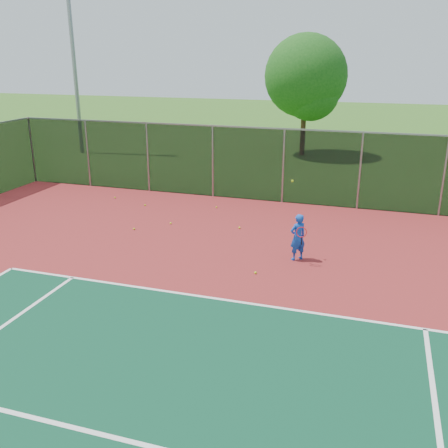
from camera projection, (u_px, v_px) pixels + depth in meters
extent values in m
plane|color=#2E5F1B|center=(316.00, 397.00, 8.88)|extent=(120.00, 120.00, 0.00)
cube|color=maroon|center=(329.00, 339.00, 10.68)|extent=(30.00, 20.00, 0.02)
cube|color=white|center=(425.00, 329.00, 11.01)|extent=(22.00, 0.10, 0.00)
cube|color=black|center=(360.00, 171.00, 19.22)|extent=(30.00, 0.04, 3.00)
cube|color=gray|center=(363.00, 132.00, 18.74)|extent=(30.00, 0.06, 0.06)
imported|color=#1348B8|center=(298.00, 237.00, 14.57)|extent=(0.61, 0.60, 1.41)
cylinder|color=black|center=(301.00, 241.00, 14.31)|extent=(0.03, 0.15, 0.27)
torus|color=#A51414|center=(301.00, 232.00, 14.12)|extent=(0.30, 0.13, 0.29)
sphere|color=#C2DD19|center=(292.00, 181.00, 14.20)|extent=(0.07, 0.07, 0.07)
sphere|color=#C2DD19|center=(256.00, 273.00, 13.81)|extent=(0.07, 0.07, 0.07)
sphere|color=#C2DD19|center=(239.00, 228.00, 17.40)|extent=(0.07, 0.07, 0.07)
sphere|color=#C2DD19|center=(216.00, 207.00, 19.75)|extent=(0.07, 0.07, 0.07)
sphere|color=#C2DD19|center=(115.00, 198.00, 21.08)|extent=(0.07, 0.07, 0.07)
sphere|color=#C2DD19|center=(145.00, 205.00, 20.03)|extent=(0.07, 0.07, 0.07)
sphere|color=#C2DD19|center=(134.00, 229.00, 17.29)|extent=(0.07, 0.07, 0.07)
sphere|color=#C2DD19|center=(171.00, 223.00, 17.86)|extent=(0.07, 0.07, 0.07)
cylinder|color=gray|center=(73.00, 50.00, 29.12)|extent=(0.24, 0.24, 12.10)
cylinder|color=#3C2316|center=(303.00, 133.00, 29.89)|extent=(0.30, 0.30, 2.69)
sphere|color=#174C14|center=(306.00, 76.00, 28.83)|extent=(4.78, 4.78, 4.78)
sphere|color=#174C14|center=(311.00, 92.00, 28.74)|extent=(3.29, 3.29, 3.29)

